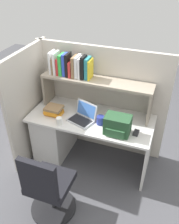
# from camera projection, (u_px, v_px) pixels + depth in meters

# --- Properties ---
(ground_plane) EXTENTS (8.00, 8.00, 0.00)m
(ground_plane) POSITION_uv_depth(u_px,v_px,m) (91.00, 159.00, 3.58)
(ground_plane) COLOR #4C4C51
(desk) EXTENTS (1.60, 0.70, 0.73)m
(desk) POSITION_uv_depth(u_px,v_px,m) (65.00, 131.00, 3.47)
(desk) COLOR silver
(desk) RESTS_ON ground_plane
(cubicle_partition_rear) EXTENTS (1.84, 0.05, 1.55)m
(cubicle_partition_rear) POSITION_uv_depth(u_px,v_px,m) (100.00, 100.00, 3.45)
(cubicle_partition_rear) COLOR #BCB5A8
(cubicle_partition_rear) RESTS_ON ground_plane
(cubicle_partition_left) EXTENTS (0.05, 1.06, 1.55)m
(cubicle_partition_left) POSITION_uv_depth(u_px,v_px,m) (31.00, 105.00, 3.35)
(cubicle_partition_left) COLOR #BCB5A8
(cubicle_partition_left) RESTS_ON ground_plane
(overhead_hutch) EXTENTS (1.44, 0.28, 0.45)m
(overhead_hutch) POSITION_uv_depth(u_px,v_px,m) (96.00, 87.00, 3.14)
(overhead_hutch) COLOR gray
(overhead_hutch) RESTS_ON desk
(reference_books_on_shelf) EXTENTS (0.55, 0.19, 0.29)m
(reference_books_on_shelf) POSITION_uv_depth(u_px,v_px,m) (71.00, 66.00, 3.11)
(reference_books_on_shelf) COLOR white
(reference_books_on_shelf) RESTS_ON overhead_hutch
(laptop) EXTENTS (0.38, 0.34, 0.22)m
(laptop) POSITION_uv_depth(u_px,v_px,m) (83.00, 116.00, 3.11)
(laptop) COLOR #B7BABF
(laptop) RESTS_ON desk
(backpack) EXTENTS (0.30, 0.23, 0.23)m
(backpack) POSITION_uv_depth(u_px,v_px,m) (117.00, 125.00, 2.86)
(backpack) COLOR #264C2D
(backpack) RESTS_ON desk
(computer_mouse) EXTENTS (0.07, 0.11, 0.03)m
(computer_mouse) POSITION_uv_depth(u_px,v_px,m) (136.00, 133.00, 2.89)
(computer_mouse) COLOR #262628
(computer_mouse) RESTS_ON desk
(paper_cup) EXTENTS (0.08, 0.08, 0.10)m
(paper_cup) POSITION_uv_depth(u_px,v_px,m) (59.00, 121.00, 3.03)
(paper_cup) COLOR white
(paper_cup) RESTS_ON desk
(snack_canister) EXTENTS (0.10, 0.10, 0.11)m
(snack_canister) POSITION_uv_depth(u_px,v_px,m) (100.00, 120.00, 3.04)
(snack_canister) COLOR navy
(snack_canister) RESTS_ON desk
(desk_book_stack) EXTENTS (0.22, 0.18, 0.12)m
(desk_book_stack) POSITION_uv_depth(u_px,v_px,m) (54.00, 111.00, 3.21)
(desk_book_stack) COLOR orange
(desk_book_stack) RESTS_ON desk
(office_chair) EXTENTS (0.52, 0.52, 0.93)m
(office_chair) POSITION_uv_depth(u_px,v_px,m) (48.00, 190.00, 2.64)
(office_chair) COLOR black
(office_chair) RESTS_ON ground_plane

